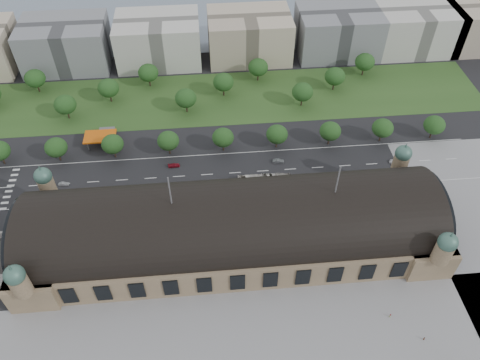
{
  "coord_description": "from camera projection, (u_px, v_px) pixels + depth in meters",
  "views": [
    {
      "loc": [
        -6.86,
        -104.2,
        140.98
      ],
      "look_at": [
        4.49,
        19.83,
        14.0
      ],
      "focal_mm": 35.0,
      "sensor_mm": 36.0,
      "label": 1
    }
  ],
  "objects": [
    {
      "name": "parked_car_6",
      "position": [
        120.0,
        205.0,
        186.58
      ],
      "size": [
        4.89,
        3.81,
        1.32
      ],
      "primitive_type": "imported",
      "rotation": [
        0.0,
        0.0,
        -1.07
      ],
      "color": "black",
      "rests_on": "ground"
    },
    {
      "name": "traffic_car_6",
      "position": [
        396.0,
        161.0,
        204.3
      ],
      "size": [
        5.92,
        3.06,
        1.6
      ],
      "primitive_type": "imported",
      "rotation": [
        0.0,
        0.0,
        -1.64
      ],
      "color": "silver",
      "rests_on": "ground"
    },
    {
      "name": "tree_row_5",
      "position": [
        223.0,
        138.0,
        205.41
      ],
      "size": [
        9.6,
        9.6,
        11.52
      ],
      "color": "#2D2116",
      "rests_on": "ground"
    },
    {
      "name": "ground",
      "position": [
        233.0,
        245.0,
        173.75
      ],
      "size": [
        900.0,
        900.0,
        0.0
      ],
      "primitive_type": "plane",
      "color": "black",
      "rests_on": "ground"
    },
    {
      "name": "parked_car_0",
      "position": [
        27.0,
        210.0,
        184.78
      ],
      "size": [
        5.06,
        4.0,
        1.61
      ],
      "primitive_type": "imported",
      "rotation": [
        0.0,
        0.0,
        -1.02
      ],
      "color": "black",
      "rests_on": "ground"
    },
    {
      "name": "tree_belt_4",
      "position": [
        108.0,
        88.0,
        230.8
      ],
      "size": [
        10.4,
        10.4,
        12.48
      ],
      "color": "#2D2116",
      "rests_on": "ground"
    },
    {
      "name": "plaza_south",
      "position": [
        277.0,
        358.0,
        143.71
      ],
      "size": [
        190.0,
        48.0,
        0.12
      ],
      "primitive_type": "cube",
      "color": "gray",
      "rests_on": "ground"
    },
    {
      "name": "tree_row_2",
      "position": [
        56.0,
        147.0,
        200.81
      ],
      "size": [
        9.6,
        9.6,
        11.52
      ],
      "color": "#2D2116",
      "rests_on": "ground"
    },
    {
      "name": "traffic_car_3",
      "position": [
        174.0,
        165.0,
        202.7
      ],
      "size": [
        5.18,
        2.38,
        1.47
      ],
      "primitive_type": "imported",
      "rotation": [
        0.0,
        0.0,
        1.64
      ],
      "color": "maroon",
      "rests_on": "ground"
    },
    {
      "name": "bus_mid",
      "position": [
        276.0,
        178.0,
        195.56
      ],
      "size": [
        13.43,
        4.14,
        3.68
      ],
      "primitive_type": "imported",
      "rotation": [
        0.0,
        0.0,
        1.49
      ],
      "color": "beige",
      "rests_on": "ground"
    },
    {
      "name": "station",
      "position": [
        233.0,
        228.0,
        166.41
      ],
      "size": [
        150.0,
        48.4,
        44.3
      ],
      "color": "#937C5B",
      "rests_on": "ground"
    },
    {
      "name": "office_5",
      "position": [
        338.0,
        32.0,
        262.39
      ],
      "size": [
        45.0,
        32.0,
        24.0
      ],
      "primitive_type": "cube",
      "color": "gray",
      "rests_on": "ground"
    },
    {
      "name": "traffic_car_1",
      "position": [
        64.0,
        184.0,
        194.92
      ],
      "size": [
        4.25,
        1.66,
        1.38
      ],
      "primitive_type": "imported",
      "rotation": [
        0.0,
        0.0,
        1.52
      ],
      "color": "gray",
      "rests_on": "ground"
    },
    {
      "name": "bus_west",
      "position": [
        192.0,
        192.0,
        190.38
      ],
      "size": [
        12.99,
        4.26,
        3.55
      ],
      "primitive_type": "imported",
      "rotation": [
        0.0,
        0.0,
        1.67
      ],
      "color": "#AB2B1B",
      "rests_on": "ground"
    },
    {
      "name": "office_6",
      "position": [
        415.0,
        28.0,
        265.26
      ],
      "size": [
        45.0,
        32.0,
        24.0
      ],
      "primitive_type": "cube",
      "color": "beige",
      "rests_on": "ground"
    },
    {
      "name": "tree_belt_10",
      "position": [
        335.0,
        76.0,
        238.07
      ],
      "size": [
        10.4,
        10.4,
        12.48
      ],
      "color": "#2D2116",
      "rests_on": "ground"
    },
    {
      "name": "tree_belt_8",
      "position": [
        258.0,
        67.0,
        244.02
      ],
      "size": [
        10.4,
        10.4,
        12.48
      ],
      "color": "#2D2116",
      "rests_on": "ground"
    },
    {
      "name": "office_4",
      "position": [
        249.0,
        36.0,
        259.2
      ],
      "size": [
        45.0,
        32.0,
        24.0
      ],
      "primitive_type": "cube",
      "color": "#C3B499",
      "rests_on": "ground"
    },
    {
      "name": "tree_belt_11",
      "position": [
        365.0,
        62.0,
        247.65
      ],
      "size": [
        10.4,
        10.4,
        12.48
      ],
      "color": "#2D2116",
      "rests_on": "ground"
    },
    {
      "name": "tree_belt_9",
      "position": [
        303.0,
        92.0,
        228.49
      ],
      "size": [
        10.4,
        10.4,
        12.48
      ],
      "color": "#2D2116",
      "rests_on": "ground"
    },
    {
      "name": "office_3",
      "position": [
        159.0,
        40.0,
        256.01
      ],
      "size": [
        45.0,
        32.0,
        24.0
      ],
      "primitive_type": "cube",
      "color": "beige",
      "rests_on": "ground"
    },
    {
      "name": "parked_car_5",
      "position": [
        179.0,
        205.0,
        186.64
      ],
      "size": [
        5.4,
        3.93,
        1.36
      ],
      "primitive_type": "imported",
      "rotation": [
        0.0,
        0.0,
        -1.19
      ],
      "color": "#999CA1",
      "rests_on": "ground"
    },
    {
      "name": "tree_row_7",
      "position": [
        330.0,
        131.0,
        208.47
      ],
      "size": [
        9.6,
        9.6,
        11.52
      ],
      "color": "#2D2116",
      "rests_on": "ground"
    },
    {
      "name": "tree_row_9",
      "position": [
        434.0,
        125.0,
        211.53
      ],
      "size": [
        9.6,
        9.6,
        11.52
      ],
      "color": "#2D2116",
      "rests_on": "ground"
    },
    {
      "name": "pedestrian_0",
      "position": [
        390.0,
        316.0,
        152.8
      ],
      "size": [
        0.86,
        0.62,
        1.58
      ],
      "primitive_type": "imported",
      "rotation": [
        0.0,
        0.0,
        0.26
      ],
      "color": "gray",
      "rests_on": "ground"
    },
    {
      "name": "tree_row_3",
      "position": [
        112.0,
        144.0,
        202.34
      ],
      "size": [
        9.6,
        9.6,
        11.52
      ],
      "color": "#2D2116",
      "rests_on": "ground"
    },
    {
      "name": "tree_belt_3",
      "position": [
        65.0,
        105.0,
        221.23
      ],
      "size": [
        10.4,
        10.4,
        12.48
      ],
      "color": "#2D2116",
      "rests_on": "ground"
    },
    {
      "name": "road_slab",
      "position": [
        179.0,
        176.0,
        198.97
      ],
      "size": [
        260.0,
        26.0,
        0.1
      ],
      "primitive_type": "cube",
      "color": "black",
      "rests_on": "ground"
    },
    {
      "name": "petrol_station",
      "position": [
        104.0,
        135.0,
        213.73
      ],
      "size": [
        14.0,
        13.0,
        5.05
      ],
      "color": "#CE570C",
      "rests_on": "ground"
    },
    {
      "name": "tree_belt_6",
      "position": [
        186.0,
        98.0,
        224.86
      ],
      "size": [
        10.4,
        10.4,
        12.48
      ],
      "color": "#2D2116",
      "rests_on": "ground"
    },
    {
      "name": "tree_belt_7",
      "position": [
        223.0,
        82.0,
        234.44
      ],
      "size": [
        10.4,
        10.4,
        12.48
      ],
      "color": "#2D2116",
      "rests_on": "ground"
    },
    {
      "name": "office_2",
      "position": [
        66.0,
        44.0,
        252.82
      ],
      "size": [
        45.0,
        32.0,
        24.0
      ],
      "primitive_type": "cube",
      "color": "gray",
      "rests_on": "ground"
    },
    {
      "name": "tree_belt_5",
      "position": [
        148.0,
        73.0,
        240.38
      ],
      "size": [
        10.4,
        10.4,
        12.48
      ],
      "color": "#2D2116",
      "rests_on": "ground"
    },
    {
      "name": "tree_belt_2",
      "position": [
        35.0,
        78.0,
        236.75
      ],
      "size": [
        10.4,
        10.4,
        12.48
      ],
      "color": "#2D2116",
      "rests_on": "ground"
    },
    {
      "name": "parked_car_4",
      "position": [
        162.0,
        199.0,
        189.0
      ],
      "size": [
        4.38,
        3.24,
        1.38
      ],
      "primitive_type": "imported",
      "rotation": [
        0.0,
        0.0,
        -1.09
      ],
      "color": "#B9B9BB",
      "rests_on": "ground"
    },
    {
      "name": "tree_row_6",
      "position": [
        277.0,
        134.0,
        206.94
      ],
      "size": [
        9.6,
        9.6,
        11.52
      ],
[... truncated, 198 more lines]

